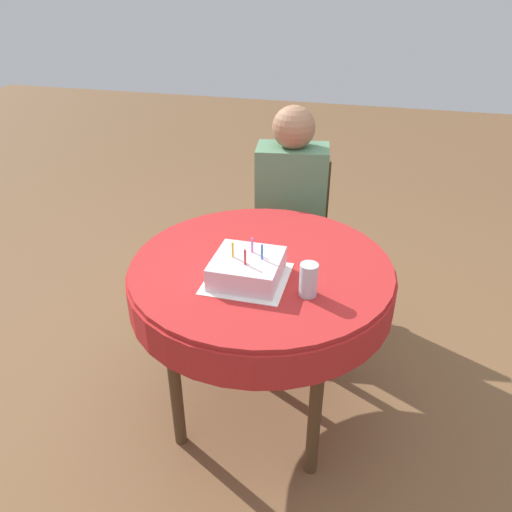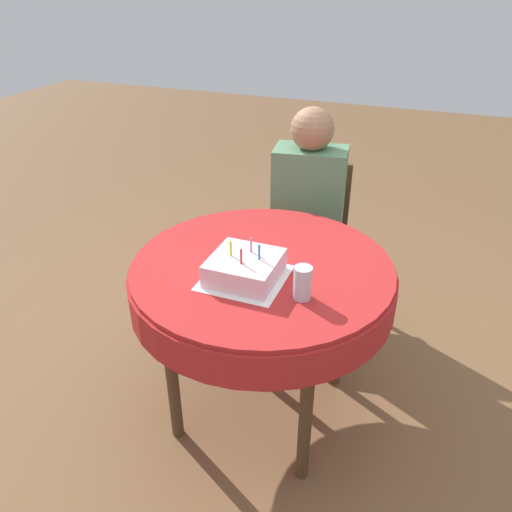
% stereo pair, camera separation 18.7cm
% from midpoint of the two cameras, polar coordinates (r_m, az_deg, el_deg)
% --- Properties ---
extents(ground_plane, '(12.00, 12.00, 0.00)m').
position_cam_midpoint_polar(ground_plane, '(2.40, -1.82, -16.74)').
color(ground_plane, brown).
extents(dining_table, '(1.03, 1.03, 0.76)m').
position_cam_midpoint_polar(dining_table, '(1.97, -2.13, -3.23)').
color(dining_table, '#B22323').
rests_on(dining_table, ground_plane).
extents(chair, '(0.51, 0.51, 0.85)m').
position_cam_midpoint_polar(chair, '(2.78, 2.00, 2.38)').
color(chair, '#4C331E').
rests_on(chair, ground_plane).
extents(person, '(0.39, 0.35, 1.19)m').
position_cam_midpoint_polar(person, '(2.59, 1.94, 6.31)').
color(person, '#9E7051').
rests_on(person, ground_plane).
extents(napkin, '(0.29, 0.29, 0.00)m').
position_cam_midpoint_polar(napkin, '(1.83, -3.93, -2.64)').
color(napkin, white).
rests_on(napkin, dining_table).
extents(birthday_cake, '(0.24, 0.24, 0.14)m').
position_cam_midpoint_polar(birthday_cake, '(1.81, -3.98, -1.48)').
color(birthday_cake, silver).
rests_on(birthday_cake, dining_table).
extents(drinking_glass, '(0.06, 0.06, 0.12)m').
position_cam_midpoint_polar(drinking_glass, '(1.71, 2.92, -2.83)').
color(drinking_glass, silver).
rests_on(drinking_glass, dining_table).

